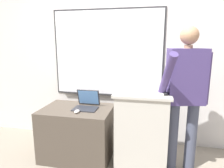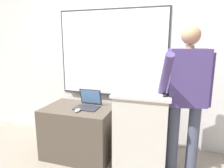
{
  "view_description": "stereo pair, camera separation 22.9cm",
  "coord_description": "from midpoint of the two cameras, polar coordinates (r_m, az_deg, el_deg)",
  "views": [
    {
      "loc": [
        0.42,
        -1.91,
        1.54
      ],
      "look_at": [
        -0.06,
        0.39,
        1.05
      ],
      "focal_mm": 32.0,
      "sensor_mm": 36.0,
      "label": 1
    },
    {
      "loc": [
        0.65,
        -1.86,
        1.54
      ],
      "look_at": [
        -0.06,
        0.39,
        1.05
      ],
      "focal_mm": 32.0,
      "sensor_mm": 36.0,
      "label": 2
    }
  ],
  "objects": [
    {
      "name": "laptop",
      "position": [
        2.7,
        -9.59,
        -5.31
      ],
      "size": [
        0.31,
        0.29,
        0.23
      ],
      "color": "#28282D",
      "rests_on": "side_desk"
    },
    {
      "name": "person_presenter",
      "position": [
        2.41,
        17.69,
        -1.86
      ],
      "size": [
        0.59,
        0.61,
        1.72
      ],
      "rotation": [
        0.0,
        0.0,
        0.22
      ],
      "color": "#474C60",
      "rests_on": "ground_plane"
    },
    {
      "name": "lectern_podium",
      "position": [
        2.52,
        5.79,
        -13.05
      ],
      "size": [
        0.66,
        0.46,
        0.96
      ],
      "color": "#BCB7AD",
      "rests_on": "ground_plane"
    },
    {
      "name": "computer_mouse_by_laptop",
      "position": [
        2.54,
        -12.56,
        -7.7
      ],
      "size": [
        0.06,
        0.1,
        0.03
      ],
      "color": "silver",
      "rests_on": "side_desk"
    },
    {
      "name": "side_desk",
      "position": [
        2.84,
        -12.12,
        -13.44
      ],
      "size": [
        0.91,
        0.64,
        0.69
      ],
      "color": "#4C4238",
      "rests_on": "ground_plane"
    },
    {
      "name": "back_wall",
      "position": [
        3.06,
        1.63,
        7.73
      ],
      "size": [
        6.4,
        0.17,
        2.65
      ],
      "color": "silver",
      "rests_on": "ground_plane"
    },
    {
      "name": "computer_mouse_by_keyboard",
      "position": [
        2.29,
        12.36,
        -2.68
      ],
      "size": [
        0.06,
        0.1,
        0.03
      ],
      "color": "black",
      "rests_on": "lectern_podium"
    },
    {
      "name": "wireless_keyboard",
      "position": [
        2.3,
        6.6,
        -2.57
      ],
      "size": [
        0.42,
        0.15,
        0.02
      ],
      "color": "beige",
      "rests_on": "lectern_podium"
    }
  ]
}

